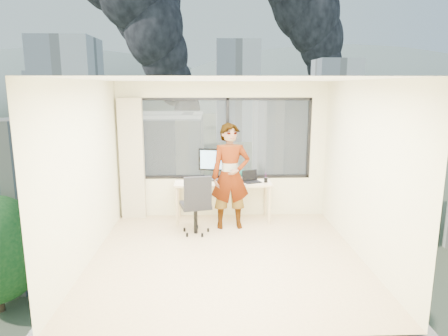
{
  "coord_description": "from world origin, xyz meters",
  "views": [
    {
      "loc": [
        -0.21,
        -5.61,
        2.51
      ],
      "look_at": [
        0.0,
        1.0,
        1.15
      ],
      "focal_mm": 31.96,
      "sensor_mm": 36.0,
      "label": 1
    }
  ],
  "objects_px": {
    "desk": "(223,201)",
    "game_console": "(239,177)",
    "chair": "(195,203)",
    "monitor": "(215,164)",
    "person": "(230,176)",
    "laptop": "(252,177)",
    "handbag": "(243,175)"
  },
  "relations": [
    {
      "from": "desk",
      "to": "game_console",
      "type": "height_order",
      "value": "game_console"
    },
    {
      "from": "chair",
      "to": "monitor",
      "type": "height_order",
      "value": "monitor"
    },
    {
      "from": "person",
      "to": "desk",
      "type": "bearing_deg",
      "value": 103.74
    },
    {
      "from": "monitor",
      "to": "person",
      "type": "bearing_deg",
      "value": -49.91
    },
    {
      "from": "chair",
      "to": "laptop",
      "type": "xyz_separation_m",
      "value": [
        1.04,
        0.62,
        0.31
      ]
    },
    {
      "from": "person",
      "to": "handbag",
      "type": "relative_size",
      "value": 7.52
    },
    {
      "from": "monitor",
      "to": "laptop",
      "type": "distance_m",
      "value": 0.76
    },
    {
      "from": "chair",
      "to": "monitor",
      "type": "distance_m",
      "value": 1.04
    },
    {
      "from": "game_console",
      "to": "handbag",
      "type": "xyz_separation_m",
      "value": [
        0.07,
        -0.06,
        0.06
      ]
    },
    {
      "from": "desk",
      "to": "chair",
      "type": "xyz_separation_m",
      "value": [
        -0.49,
        -0.68,
        0.16
      ]
    },
    {
      "from": "game_console",
      "to": "chair",
      "type": "bearing_deg",
      "value": -141.98
    },
    {
      "from": "desk",
      "to": "game_console",
      "type": "distance_m",
      "value": 0.56
    },
    {
      "from": "chair",
      "to": "desk",
      "type": "bearing_deg",
      "value": 40.47
    },
    {
      "from": "person",
      "to": "game_console",
      "type": "xyz_separation_m",
      "value": [
        0.2,
        0.6,
        -0.15
      ]
    },
    {
      "from": "handbag",
      "to": "desk",
      "type": "bearing_deg",
      "value": -179.94
    },
    {
      "from": "monitor",
      "to": "handbag",
      "type": "xyz_separation_m",
      "value": [
        0.55,
        0.0,
        -0.21
      ]
    },
    {
      "from": "desk",
      "to": "handbag",
      "type": "relative_size",
      "value": 7.19
    },
    {
      "from": "desk",
      "to": "handbag",
      "type": "xyz_separation_m",
      "value": [
        0.4,
        0.15,
        0.47
      ]
    },
    {
      "from": "desk",
      "to": "laptop",
      "type": "height_order",
      "value": "laptop"
    },
    {
      "from": "desk",
      "to": "chair",
      "type": "height_order",
      "value": "chair"
    },
    {
      "from": "monitor",
      "to": "laptop",
      "type": "bearing_deg",
      "value": -3.74
    },
    {
      "from": "person",
      "to": "handbag",
      "type": "xyz_separation_m",
      "value": [
        0.27,
        0.54,
        -0.1
      ]
    },
    {
      "from": "chair",
      "to": "game_console",
      "type": "height_order",
      "value": "chair"
    },
    {
      "from": "game_console",
      "to": "laptop",
      "type": "distance_m",
      "value": 0.36
    },
    {
      "from": "laptop",
      "to": "handbag",
      "type": "relative_size",
      "value": 1.29
    },
    {
      "from": "monitor",
      "to": "handbag",
      "type": "relative_size",
      "value": 2.46
    },
    {
      "from": "person",
      "to": "handbag",
      "type": "height_order",
      "value": "person"
    },
    {
      "from": "desk",
      "to": "person",
      "type": "xyz_separation_m",
      "value": [
        0.12,
        -0.39,
        0.57
      ]
    },
    {
      "from": "chair",
      "to": "handbag",
      "type": "bearing_deg",
      "value": 29.43
    },
    {
      "from": "monitor",
      "to": "game_console",
      "type": "relative_size",
      "value": 1.95
    },
    {
      "from": "desk",
      "to": "laptop",
      "type": "relative_size",
      "value": 5.56
    },
    {
      "from": "chair",
      "to": "monitor",
      "type": "bearing_deg",
      "value": 53.87
    }
  ]
}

